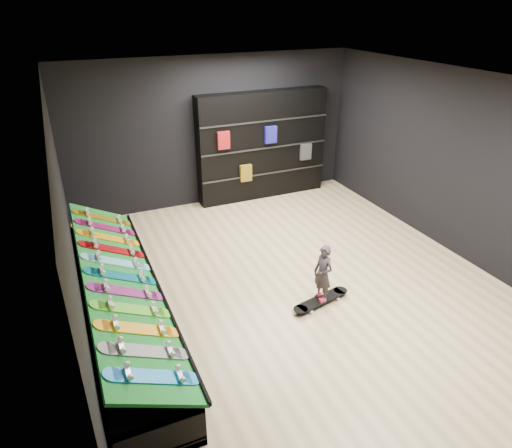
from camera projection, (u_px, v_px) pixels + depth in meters
name	position (u px, v px, depth m)	size (l,w,h in m)	color
floor	(290.00, 281.00, 7.10)	(6.00, 7.00, 0.01)	#D2BB8E
ceiling	(298.00, 82.00, 5.77)	(6.00, 7.00, 0.01)	white
wall_back	(213.00, 132.00, 9.30)	(6.00, 0.02, 3.00)	black
wall_front	(504.00, 348.00, 3.57)	(6.00, 0.02, 3.00)	black
wall_left	(68.00, 231.00, 5.35)	(0.02, 7.00, 3.00)	black
wall_right	(455.00, 164.00, 7.52)	(0.02, 7.00, 3.00)	black
display_rack	(121.00, 308.00, 6.07)	(0.90, 4.50, 0.50)	black
turf_ramp	(121.00, 278.00, 5.89)	(1.00, 4.50, 0.04)	#0F631F
back_shelving	(262.00, 146.00, 9.69)	(2.83, 0.33, 2.27)	black
floor_skateboard	(321.00, 302.00, 6.55)	(0.98, 0.22, 0.09)	black
child	(322.00, 284.00, 6.41)	(0.19, 0.14, 0.51)	black
display_board_0	(154.00, 377.00, 4.32)	(0.98, 0.22, 0.09)	blue
display_board_1	(145.00, 351.00, 4.63)	(0.98, 0.22, 0.09)	black
display_board_2	(138.00, 329.00, 4.94)	(0.98, 0.22, 0.09)	yellow
display_board_3	(132.00, 309.00, 5.26)	(0.98, 0.22, 0.09)	green
display_board_4	(126.00, 292.00, 5.57)	(0.98, 0.22, 0.09)	#2626BF
display_board_5	(121.00, 276.00, 5.88)	(0.98, 0.22, 0.09)	#0C8C99
display_board_6	(117.00, 262.00, 6.19)	(0.98, 0.22, 0.09)	#0CB2E5
display_board_7	(113.00, 249.00, 6.50)	(0.98, 0.22, 0.09)	red
display_board_8	(109.00, 238.00, 6.81)	(0.98, 0.22, 0.09)	orange
display_board_9	(106.00, 227.00, 7.12)	(0.98, 0.22, 0.09)	#E5198C
display_board_10	(103.00, 218.00, 7.43)	(0.98, 0.22, 0.09)	yellow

